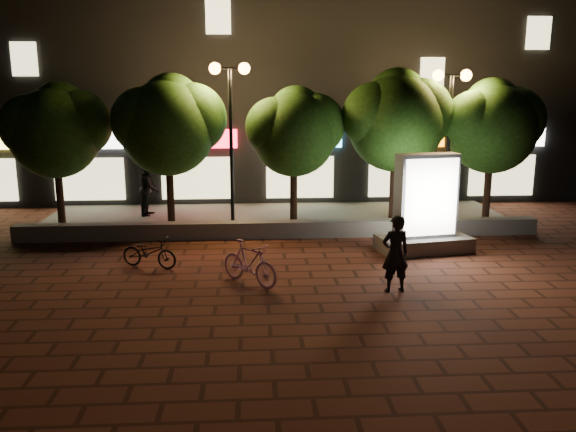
{
  "coord_description": "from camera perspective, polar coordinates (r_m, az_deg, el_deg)",
  "views": [
    {
      "loc": [
        -0.87,
        -13.49,
        4.55
      ],
      "look_at": [
        0.07,
        1.5,
        1.22
      ],
      "focal_mm": 36.65,
      "sensor_mm": 36.0,
      "label": 1
    }
  ],
  "objects": [
    {
      "name": "tree_far_left",
      "position": [
        19.94,
        -21.55,
        8.02
      ],
      "size": [
        3.36,
        2.8,
        4.63
      ],
      "color": "black",
      "rests_on": "sidewalk"
    },
    {
      "name": "tree_right",
      "position": [
        19.56,
        10.54,
        9.41
      ],
      "size": [
        3.72,
        3.1,
        5.07
      ],
      "color": "black",
      "rests_on": "sidewalk"
    },
    {
      "name": "street_lamp_left",
      "position": [
        18.71,
        -5.62,
        10.84
      ],
      "size": [
        1.26,
        0.36,
        5.18
      ],
      "color": "black",
      "rests_on": "sidewalk"
    },
    {
      "name": "tree_far_right",
      "position": [
        20.58,
        19.28,
        8.52
      ],
      "size": [
        3.48,
        2.9,
        4.76
      ],
      "color": "black",
      "rests_on": "sidewalk"
    },
    {
      "name": "retaining_wall",
      "position": [
        18.03,
        -0.72,
        -1.3
      ],
      "size": [
        16.0,
        0.45,
        0.5
      ],
      "primitive_type": "cube",
      "color": "slate",
      "rests_on": "ground"
    },
    {
      "name": "scooter_parked",
      "position": [
        15.43,
        -13.31,
        -3.44
      ],
      "size": [
        1.61,
        1.04,
        0.8
      ],
      "primitive_type": "imported",
      "rotation": [
        0.0,
        0.0,
        1.2
      ],
      "color": "black",
      "rests_on": "ground"
    },
    {
      "name": "building_block",
      "position": [
        26.5,
        -1.77,
        13.46
      ],
      "size": [
        28.0,
        8.12,
        11.3
      ],
      "color": "black",
      "rests_on": "ground"
    },
    {
      "name": "tree_left",
      "position": [
        19.16,
        -11.45,
        8.95
      ],
      "size": [
        3.6,
        3.0,
        4.89
      ],
      "color": "black",
      "rests_on": "sidewalk"
    },
    {
      "name": "scooter_pink",
      "position": [
        13.75,
        -3.77,
        -4.58
      ],
      "size": [
        1.57,
        1.57,
        1.04
      ],
      "primitive_type": "imported",
      "rotation": [
        0.0,
        0.0,
        0.79
      ],
      "color": "#D68DC3",
      "rests_on": "ground"
    },
    {
      "name": "tree_mid",
      "position": [
        19.05,
        0.7,
        8.48
      ],
      "size": [
        3.24,
        2.7,
        4.5
      ],
      "color": "black",
      "rests_on": "sidewalk"
    },
    {
      "name": "street_lamp_right",
      "position": [
        19.76,
        15.47,
        10.15
      ],
      "size": [
        1.26,
        0.36,
        4.98
      ],
      "color": "black",
      "rests_on": "sidewalk"
    },
    {
      "name": "rider",
      "position": [
        13.38,
        10.37,
        -3.61
      ],
      "size": [
        0.7,
        0.52,
        1.77
      ],
      "primitive_type": "imported",
      "rotation": [
        0.0,
        0.0,
        3.3
      ],
      "color": "black",
      "rests_on": "ground"
    },
    {
      "name": "pedestrian",
      "position": [
        21.2,
        -13.29,
        2.67
      ],
      "size": [
        0.84,
        1.02,
        1.95
      ],
      "primitive_type": "imported",
      "rotation": [
        0.0,
        0.0,
        1.46
      ],
      "color": "black",
      "rests_on": "sidewalk"
    },
    {
      "name": "ground",
      "position": [
        14.26,
        0.1,
        -6.1
      ],
      "size": [
        80.0,
        80.0,
        0.0
      ],
      "primitive_type": "plane",
      "color": "#4E2418",
      "rests_on": "ground"
    },
    {
      "name": "sidewalk",
      "position": [
        20.51,
        -1.07,
        -0.2
      ],
      "size": [
        16.0,
        5.0,
        0.08
      ],
      "primitive_type": "cube",
      "color": "slate",
      "rests_on": "ground"
    },
    {
      "name": "ad_kiosk",
      "position": [
        16.8,
        13.16,
        0.35
      ],
      "size": [
        2.72,
        1.69,
        2.75
      ],
      "color": "slate",
      "rests_on": "ground"
    }
  ]
}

